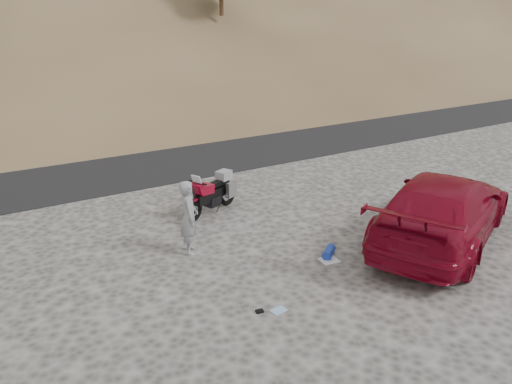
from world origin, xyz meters
TOP-DOWN VIEW (x-y plane):
  - ground at (0.00, 0.00)m, footprint 140.00×140.00m
  - road at (0.00, 9.00)m, footprint 120.00×7.00m
  - motorcycle at (1.14, 2.70)m, footprint 1.99×1.12m
  - man at (-0.45, 0.77)m, footprint 0.61×0.74m
  - red_car at (5.00, -1.83)m, footprint 6.19×4.54m
  - gear_white_cloth at (2.03, -1.25)m, footprint 0.45×0.41m
  - gear_blue_mat at (2.16, -1.08)m, footprint 0.53×0.48m
  - gear_bottle at (3.31, -1.13)m, footprint 0.10×0.10m
  - gear_funnel at (4.07, -1.16)m, footprint 0.17×0.17m
  - gear_glove_a at (-0.39, -2.17)m, footprint 0.16×0.13m
  - gear_blue_cloth at (-0.05, -2.32)m, footprint 0.31×0.25m

SIDE VIEW (x-z plane):
  - ground at x=0.00m, z-range 0.00..0.00m
  - road at x=0.00m, z-range -0.03..0.03m
  - man at x=-0.45m, z-range -0.87..0.87m
  - red_car at x=5.00m, z-range -0.83..0.83m
  - gear_blue_cloth at x=-0.05m, z-range 0.00..0.01m
  - gear_white_cloth at x=2.03m, z-range 0.00..0.01m
  - gear_glove_a at x=-0.39m, z-range 0.00..0.04m
  - gear_funnel at x=4.07m, z-range 0.00..0.20m
  - gear_blue_mat at x=2.16m, z-range 0.00..0.21m
  - gear_bottle at x=3.31m, z-range 0.00..0.22m
  - motorcycle at x=1.14m, z-range -0.09..1.18m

